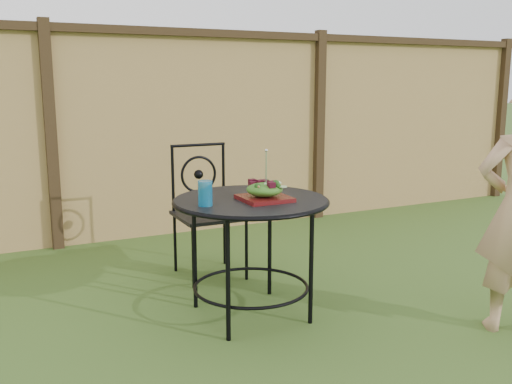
% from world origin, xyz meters
% --- Properties ---
extents(ground, '(60.00, 60.00, 0.00)m').
position_xyz_m(ground, '(0.00, 0.00, 0.00)').
color(ground, '#2D4E19').
rests_on(ground, ground).
extents(fence, '(8.00, 0.12, 1.90)m').
position_xyz_m(fence, '(-0.00, 2.19, 0.95)').
color(fence, tan).
rests_on(fence, ground).
extents(patio_table, '(0.92, 0.92, 0.72)m').
position_xyz_m(patio_table, '(-0.43, 0.14, 0.59)').
color(patio_table, black).
rests_on(patio_table, ground).
extents(patio_chair, '(0.46, 0.46, 0.95)m').
position_xyz_m(patio_chair, '(-0.39, 0.98, 0.50)').
color(patio_chair, black).
rests_on(patio_chair, ground).
extents(salad_plate, '(0.27, 0.27, 0.02)m').
position_xyz_m(salad_plate, '(-0.38, 0.06, 0.74)').
color(salad_plate, '#420C09').
rests_on(salad_plate, patio_table).
extents(salad, '(0.21, 0.21, 0.08)m').
position_xyz_m(salad, '(-0.38, 0.06, 0.79)').
color(salad, '#235614').
rests_on(salad, salad_plate).
extents(fork, '(0.01, 0.01, 0.18)m').
position_xyz_m(fork, '(-0.37, 0.06, 0.92)').
color(fork, silver).
rests_on(fork, salad).
extents(drinking_glass, '(0.08, 0.08, 0.14)m').
position_xyz_m(drinking_glass, '(-0.74, 0.07, 0.79)').
color(drinking_glass, '#0C6495').
rests_on(drinking_glass, patio_table).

